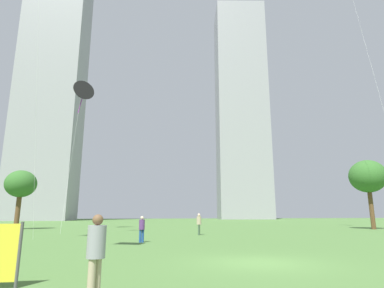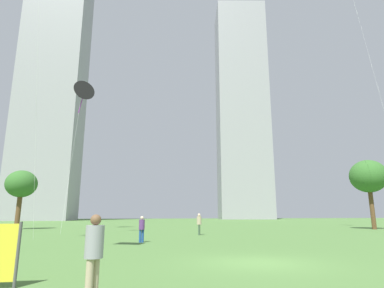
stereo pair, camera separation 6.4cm
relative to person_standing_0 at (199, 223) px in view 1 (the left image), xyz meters
The scene contains 9 objects.
ground 16.83m from the person_standing_0, 97.14° to the right, with size 280.00×280.00×0.00m, color #4C7538.
person_standing_0 is the anchor object (origin of this frame).
person_standing_1 8.64m from the person_standing_0, 130.67° to the right, with size 0.37×0.37×1.67m.
person_standing_2 22.33m from the person_standing_0, 110.59° to the right, with size 0.39×0.39×1.77m.
kite_flying_2 23.29m from the person_standing_0, 135.16° to the left, with size 3.40×9.13×18.30m.
park_tree_0 25.19m from the person_standing_0, 139.86° to the left, with size 3.77×3.77×7.27m.
park_tree_1 25.20m from the person_standing_0, 13.81° to the left, with size 4.49×4.49×8.62m.
distant_highrise_0 115.14m from the person_standing_0, 64.96° to the left, with size 20.75×18.74×93.88m, color #939399.
distant_highrise_1 97.60m from the person_standing_0, 109.74° to the left, with size 19.23×17.90×87.30m, color #939399.
Camera 1 is at (-5.46, -11.67, 1.77)m, focal length 29.89 mm.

